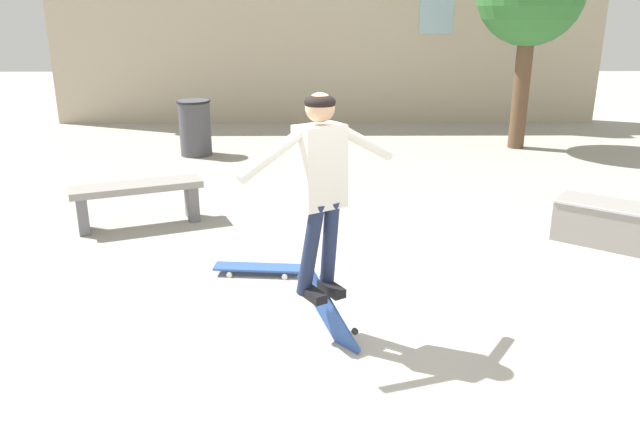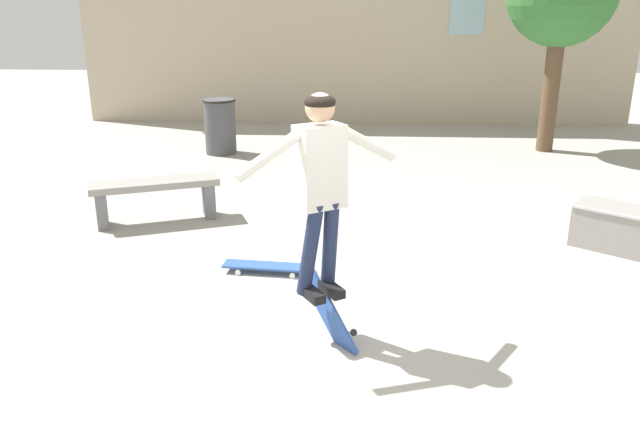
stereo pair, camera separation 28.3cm
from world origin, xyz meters
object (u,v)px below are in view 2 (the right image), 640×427
object	(u,v)px
park_bench	(156,192)
skateboard_flipping	(328,312)
trash_bin	(220,125)
skater	(320,178)
skateboard_resting	(267,266)

from	to	relation	value
park_bench	skateboard_flipping	xyz separation A→B (m)	(2.17, -2.62, -0.15)
trash_bin	park_bench	bearing A→B (deg)	-90.43
park_bench	trash_bin	xyz separation A→B (m)	(0.03, 3.58, 0.13)
park_bench	skater	world-z (taller)	skater
park_bench	skater	xyz separation A→B (m)	(2.11, -2.64, 0.94)
skateboard_resting	park_bench	bearing A→B (deg)	141.99
trash_bin	skater	size ratio (longest dim) A/B	0.61
skateboard_flipping	skater	bearing A→B (deg)	-113.80
skateboard_flipping	park_bench	bearing A→B (deg)	-179.84
skateboard_resting	skateboard_flipping	bearing A→B (deg)	-56.36
trash_bin	skateboard_resting	bearing A→B (deg)	-73.38
skater	skateboard_resting	bearing A→B (deg)	173.53
skater	trash_bin	bearing A→B (deg)	166.23
park_bench	skateboard_flipping	world-z (taller)	skateboard_flipping
skater	skateboard_flipping	bearing A→B (deg)	73.43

